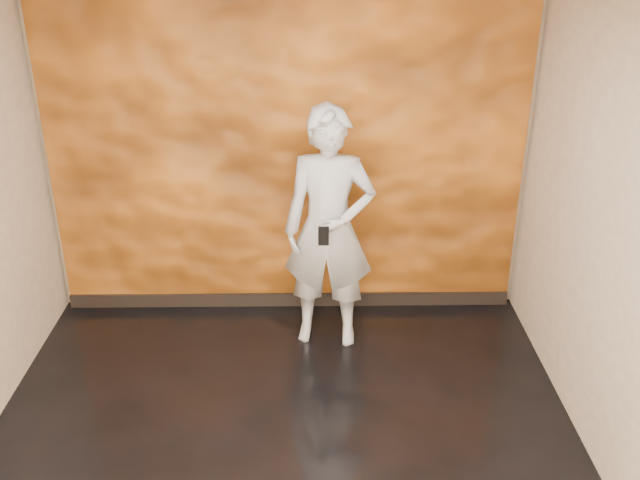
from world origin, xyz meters
The scene contains 5 objects.
room centered at (0.00, 0.00, 1.40)m, with size 4.02×4.02×2.81m.
feature_wall centered at (0.00, 1.96, 1.38)m, with size 3.90×0.06×2.75m, color orange.
baseboard centered at (0.00, 1.92, 0.06)m, with size 3.90×0.04×0.12m, color black.
man centered at (0.34, 1.40, 0.97)m, with size 0.71×0.47×1.95m, color #A6ADB5.
phone centered at (0.29, 1.12, 1.05)m, with size 0.08×0.02×0.15m, color black.
Camera 1 is at (0.19, -3.64, 3.22)m, focal length 40.00 mm.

